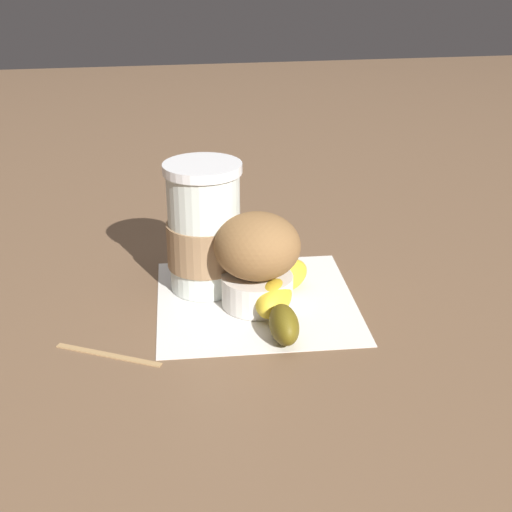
% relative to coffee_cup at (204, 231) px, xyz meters
% --- Properties ---
extents(ground_plane, '(3.00, 3.00, 0.00)m').
position_rel_coffee_cup_xyz_m(ground_plane, '(0.05, -0.04, -0.07)').
color(ground_plane, brown).
extents(paper_napkin, '(0.22, 0.22, 0.00)m').
position_rel_coffee_cup_xyz_m(paper_napkin, '(0.05, -0.04, -0.07)').
color(paper_napkin, white).
rests_on(paper_napkin, ground_plane).
extents(coffee_cup, '(0.08, 0.08, 0.14)m').
position_rel_coffee_cup_xyz_m(coffee_cup, '(0.00, 0.00, 0.00)').
color(coffee_cup, silver).
rests_on(coffee_cup, paper_napkin).
extents(muffin, '(0.09, 0.09, 0.10)m').
position_rel_coffee_cup_xyz_m(muffin, '(0.05, -0.05, -0.01)').
color(muffin, white).
rests_on(muffin, paper_napkin).
extents(banana, '(0.09, 0.16, 0.04)m').
position_rel_coffee_cup_xyz_m(banana, '(0.07, -0.08, -0.05)').
color(banana, gold).
rests_on(banana, paper_napkin).
extents(sugar_packet, '(0.06, 0.06, 0.01)m').
position_rel_coffee_cup_xyz_m(sugar_packet, '(0.07, 0.11, -0.06)').
color(sugar_packet, pink).
rests_on(sugar_packet, ground_plane).
extents(wooden_stirrer, '(0.10, 0.06, 0.00)m').
position_rel_coffee_cup_xyz_m(wooden_stirrer, '(-0.11, -0.13, -0.07)').
color(wooden_stirrer, tan).
rests_on(wooden_stirrer, ground_plane).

